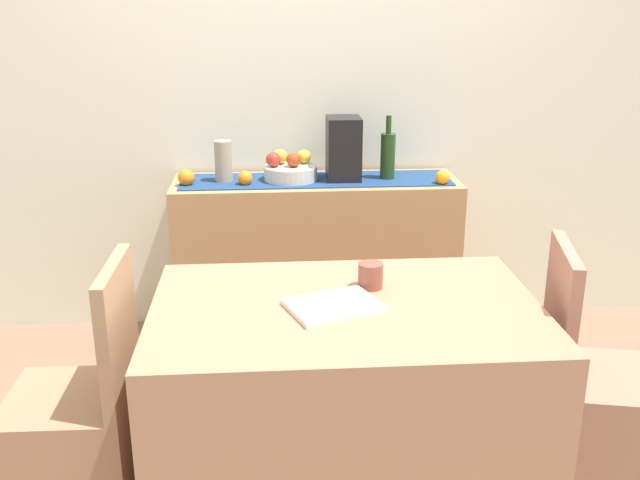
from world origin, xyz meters
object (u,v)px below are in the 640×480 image
at_px(coffee_cup, 370,275).
at_px(chair_near_window, 79,444).
at_px(wine_bottle, 388,155).
at_px(ceramic_vase, 223,162).
at_px(coffee_maker, 344,149).
at_px(dining_table, 345,406).
at_px(chair_by_corner, 596,421).
at_px(open_book, 334,306).
at_px(fruit_bowl, 291,173).
at_px(sideboard_console, 316,260).

distance_m(coffee_cup, chair_near_window, 1.12).
height_order(wine_bottle, ceramic_vase, wine_bottle).
bearing_deg(coffee_maker, dining_table, -95.59).
bearing_deg(chair_by_corner, open_book, -178.23).
distance_m(ceramic_vase, open_book, 1.39).
bearing_deg(open_book, fruit_bowl, 73.52).
bearing_deg(chair_near_window, wine_bottle, 46.46).
height_order(dining_table, coffee_cup, coffee_cup).
bearing_deg(open_book, coffee_cup, 29.69).
distance_m(sideboard_console, chair_near_window, 1.57).
relative_size(fruit_bowl, chair_by_corner, 0.29).
xyz_separation_m(dining_table, open_book, (-0.04, -0.03, 0.38)).
relative_size(wine_bottle, coffee_cup, 3.57).
distance_m(fruit_bowl, dining_table, 1.39).
xyz_separation_m(ceramic_vase, chair_near_window, (-0.44, -1.30, -0.66)).
relative_size(chair_near_window, chair_by_corner, 1.00).
bearing_deg(fruit_bowl, sideboard_console, 0.00).
distance_m(fruit_bowl, coffee_cup, 1.18).
bearing_deg(wine_bottle, open_book, -106.24).
distance_m(sideboard_console, dining_table, 1.30).
bearing_deg(fruit_bowl, wine_bottle, 0.00).
height_order(chair_near_window, chair_by_corner, same).
relative_size(ceramic_vase, chair_by_corner, 0.22).
xyz_separation_m(fruit_bowl, coffee_cup, (0.23, -1.15, -0.08)).
distance_m(coffee_maker, chair_near_window, 1.79).
relative_size(coffee_maker, ceramic_vase, 1.52).
distance_m(fruit_bowl, chair_near_window, 1.62).
relative_size(fruit_bowl, wine_bottle, 0.83).
xyz_separation_m(coffee_cup, chair_by_corner, (0.79, -0.14, -0.52)).
distance_m(sideboard_console, fruit_bowl, 0.47).
distance_m(wine_bottle, open_book, 1.39).
bearing_deg(fruit_bowl, open_book, -86.22).
bearing_deg(wine_bottle, sideboard_console, 180.00).
distance_m(sideboard_console, chair_by_corner, 1.58).
bearing_deg(ceramic_vase, sideboard_console, 0.00).
xyz_separation_m(sideboard_console, dining_table, (0.01, -1.30, -0.04)).
bearing_deg(sideboard_console, coffee_cup, -84.86).
distance_m(coffee_maker, open_book, 1.35).
relative_size(coffee_maker, chair_near_window, 0.34).
xyz_separation_m(coffee_maker, ceramic_vase, (-0.58, 0.00, -0.05)).
bearing_deg(coffee_cup, coffee_maker, 88.55).
bearing_deg(chair_near_window, sideboard_console, 55.75).
bearing_deg(ceramic_vase, chair_near_window, -108.71).
relative_size(wine_bottle, ceramic_vase, 1.55).
relative_size(fruit_bowl, coffee_cup, 2.95).
height_order(sideboard_console, coffee_cup, same).
relative_size(dining_table, open_book, 4.46).
xyz_separation_m(sideboard_console, open_book, (-0.04, -1.32, 0.33)).
xyz_separation_m(coffee_cup, chair_near_window, (-0.99, -0.14, -0.52)).
distance_m(dining_table, chair_near_window, 0.89).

